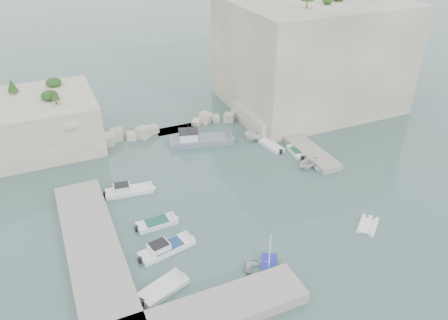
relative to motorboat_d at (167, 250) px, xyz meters
name	(u,v)px	position (x,y,z in m)	size (l,w,h in m)	color
ground	(245,207)	(10.27, 3.22, 0.00)	(400.00, 400.00, 0.00)	#3F5E5A
cliff_east	(311,54)	(33.27, 26.22, 8.50)	(26.00, 22.00, 17.00)	beige
cliff_terrace	(269,116)	(23.27, 21.22, 1.25)	(8.00, 10.00, 2.50)	beige
outcrop_west	(37,123)	(-9.73, 28.22, 3.50)	(16.00, 14.00, 7.00)	beige
quay_west	(94,251)	(-6.73, 2.22, 0.55)	(5.00, 24.00, 1.10)	#9E9689
quay_south	(204,315)	(0.27, -9.28, 0.55)	(18.00, 4.00, 1.10)	#9E9689
ledge_east	(300,143)	(23.77, 13.22, 0.40)	(3.00, 16.00, 0.80)	#9E9689
breakwater	(175,125)	(9.27, 25.22, 0.70)	(28.00, 3.00, 1.40)	beige
motorboat_d	(167,250)	(0.00, 0.00, 0.00)	(6.25, 1.86, 1.40)	white
motorboat_a	(130,193)	(-1.07, 11.40, 0.00)	(6.15, 1.83, 1.40)	silver
motorboat_c	(157,225)	(0.19, 4.23, 0.00)	(4.73, 1.72, 0.70)	silver
motorboat_e	(164,290)	(-1.86, -4.87, 0.00)	(4.92, 2.01, 0.70)	silver
rowboat	(268,272)	(7.78, -6.69, 0.00)	(3.14, 4.40, 0.91)	silver
inflatable_dinghy	(367,227)	(20.68, -5.14, 0.00)	(3.47, 1.68, 0.44)	silver
tender_east_a	(308,167)	(21.61, 7.72, 0.00)	(3.18, 3.69, 1.94)	silver
tender_east_b	(296,154)	(22.06, 11.41, 0.00)	(3.94, 1.34, 0.70)	white
tender_east_c	(271,147)	(19.81, 14.38, 0.00)	(4.58, 1.48, 0.70)	silver
tender_east_d	(260,139)	(19.60, 17.25, 0.00)	(1.86, 4.93, 1.91)	white
work_boat	(201,143)	(11.29, 19.57, 0.00)	(9.99, 2.95, 2.20)	slate
rowboat_mast	(270,252)	(7.78, -6.69, 2.56)	(0.10, 0.10, 4.20)	white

